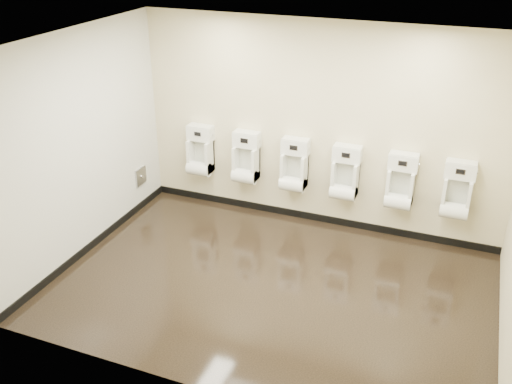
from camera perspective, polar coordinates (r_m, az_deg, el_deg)
ground at (r=6.80m, az=1.59°, el=-9.42°), size 5.00×3.50×0.00m
ceiling at (r=5.65m, az=1.95°, el=14.36°), size 5.00×3.50×0.00m
back_wall at (r=7.64m, az=6.27°, el=6.48°), size 5.00×0.02×2.80m
front_wall at (r=4.68m, az=-5.64°, el=-7.04°), size 5.00×0.02×2.80m
left_wall at (r=7.25m, az=-17.20°, el=4.35°), size 0.02×3.50×2.80m
tile_overlay_left at (r=7.25m, az=-17.17°, el=4.34°), size 0.01×3.50×2.80m
skirting_back at (r=8.18m, az=5.79°, el=-2.48°), size 5.00×0.02×0.10m
skirting_left at (r=7.82m, az=-15.84°, el=-4.87°), size 0.02×3.50×0.10m
access_panel at (r=8.47m, az=-11.45°, el=1.57°), size 0.04×0.25×0.25m
urinal_0 at (r=8.32m, az=-5.60°, el=3.80°), size 0.39×0.29×0.72m
urinal_1 at (r=8.04m, az=-1.02°, el=3.10°), size 0.39×0.29×0.72m
urinal_2 at (r=7.82m, az=3.83°, el=2.34°), size 0.39×0.29×0.72m
urinal_3 at (r=7.66m, az=8.90°, el=1.52°), size 0.39×0.29×0.72m
urinal_4 at (r=7.55m, az=14.24°, el=0.65°), size 0.39×0.29×0.72m
urinal_5 at (r=7.52m, az=19.43°, el=-0.20°), size 0.39×0.29×0.72m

